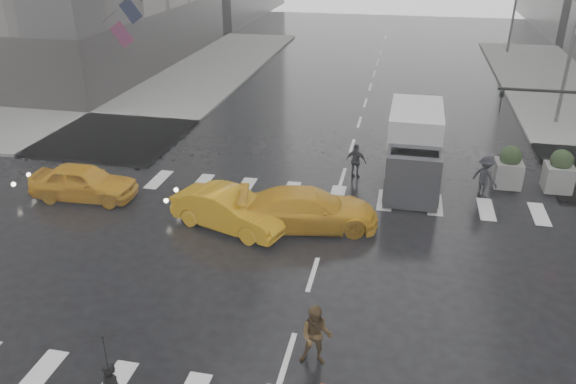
% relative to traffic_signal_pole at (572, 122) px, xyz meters
% --- Properties ---
extents(ground, '(120.00, 120.00, 0.00)m').
position_rel_traffic_signal_pole_xyz_m(ground, '(-9.01, -8.01, -3.22)').
color(ground, black).
rests_on(ground, ground).
extents(sidewalk_nw, '(35.00, 35.00, 0.15)m').
position_rel_traffic_signal_pole_xyz_m(sidewalk_nw, '(-28.51, 9.49, -3.14)').
color(sidewalk_nw, slate).
rests_on(sidewalk_nw, ground).
extents(road_markings, '(18.00, 48.00, 0.01)m').
position_rel_traffic_signal_pole_xyz_m(road_markings, '(-9.01, -8.01, -3.21)').
color(road_markings, silver).
rests_on(road_markings, ground).
extents(traffic_signal_pole, '(4.45, 0.42, 4.50)m').
position_rel_traffic_signal_pole_xyz_m(traffic_signal_pole, '(0.00, 0.00, 0.00)').
color(traffic_signal_pole, black).
rests_on(traffic_signal_pole, ground).
extents(street_lamp_near, '(2.15, 0.22, 9.00)m').
position_rel_traffic_signal_pole_xyz_m(street_lamp_near, '(1.86, 9.99, 1.73)').
color(street_lamp_near, '#59595B').
rests_on(street_lamp_near, ground).
extents(planter_west, '(1.10, 1.10, 1.80)m').
position_rel_traffic_signal_pole_xyz_m(planter_west, '(-2.01, 0.19, -2.23)').
color(planter_west, slate).
rests_on(planter_west, ground).
extents(planter_mid, '(1.10, 1.10, 1.80)m').
position_rel_traffic_signal_pole_xyz_m(planter_mid, '(-0.01, 0.19, -2.23)').
color(planter_mid, slate).
rests_on(planter_mid, ground).
extents(flag_cluster, '(2.87, 3.06, 4.69)m').
position_rel_traffic_signal_pole_xyz_m(flag_cluster, '(-24.09, 10.49, 2.42)').
color(flag_cluster, '#59595B').
rests_on(flag_cluster, ground).
extents(pedestrian_black, '(1.19, 1.20, 2.43)m').
position_rel_traffic_signal_pole_xyz_m(pedestrian_black, '(-12.42, -14.81, -1.59)').
color(pedestrian_black, black).
rests_on(pedestrian_black, ground).
extents(pedestrian_brown, '(0.87, 0.70, 1.72)m').
position_rel_traffic_signal_pole_xyz_m(pedestrian_brown, '(-8.26, -12.01, -2.35)').
color(pedestrian_brown, '#4B361B').
rests_on(pedestrian_brown, ground).
extents(pedestrian_far_a, '(1.06, 0.81, 1.60)m').
position_rel_traffic_signal_pole_xyz_m(pedestrian_far_a, '(-8.44, 0.03, -2.42)').
color(pedestrian_far_a, black).
rests_on(pedestrian_far_a, ground).
extents(pedestrian_far_b, '(1.28, 1.25, 1.78)m').
position_rel_traffic_signal_pole_xyz_m(pedestrian_far_b, '(-3.06, -0.80, -2.33)').
color(pedestrian_far_b, black).
rests_on(pedestrian_far_b, ground).
extents(taxi_front, '(4.39, 1.93, 1.47)m').
position_rel_traffic_signal_pole_xyz_m(taxi_front, '(-19.17, -4.41, -2.48)').
color(taxi_front, orange).
rests_on(taxi_front, ground).
extents(taxi_mid, '(4.76, 2.92, 1.48)m').
position_rel_traffic_signal_pole_xyz_m(taxi_mid, '(-12.56, -5.56, -2.48)').
color(taxi_mid, orange).
rests_on(taxi_mid, ground).
extents(taxi_rear, '(4.89, 3.01, 1.50)m').
position_rel_traffic_signal_pole_xyz_m(taxi_rear, '(-9.71, -4.91, -2.47)').
color(taxi_rear, orange).
rests_on(taxi_rear, ground).
extents(box_truck, '(2.22, 5.92, 3.15)m').
position_rel_traffic_signal_pole_xyz_m(box_truck, '(-6.01, 0.05, -1.54)').
color(box_truck, silver).
rests_on(box_truck, ground).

